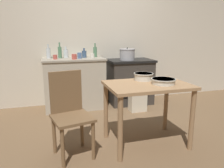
# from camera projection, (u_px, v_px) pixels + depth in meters

# --- Properties ---
(ground_plane) EXTENTS (14.00, 14.00, 0.00)m
(ground_plane) POSITION_uv_depth(u_px,v_px,m) (122.00, 133.00, 2.97)
(ground_plane) COLOR brown
(wall_back) EXTENTS (8.00, 0.07, 2.55)m
(wall_back) POSITION_uv_depth(u_px,v_px,m) (96.00, 36.00, 4.16)
(wall_back) COLOR beige
(wall_back) RESTS_ON ground_plane
(counter_cabinet) EXTENTS (1.07, 0.60, 0.90)m
(counter_cabinet) POSITION_uv_depth(u_px,v_px,m) (74.00, 83.00, 3.92)
(counter_cabinet) COLOR #B2A893
(counter_cabinet) RESTS_ON ground_plane
(stove) EXTENTS (0.84, 0.60, 0.85)m
(stove) POSITION_uv_depth(u_px,v_px,m) (130.00, 81.00, 4.22)
(stove) COLOR #38332D
(stove) RESTS_ON ground_plane
(work_table) EXTENTS (0.96, 0.68, 0.75)m
(work_table) POSITION_uv_depth(u_px,v_px,m) (147.00, 94.00, 2.57)
(work_table) COLOR #A87F56
(work_table) RESTS_ON ground_plane
(chair) EXTENTS (0.48, 0.48, 0.93)m
(chair) POSITION_uv_depth(u_px,v_px,m) (70.00, 112.00, 2.38)
(chair) COLOR brown
(chair) RESTS_ON ground_plane
(flour_sack) EXTENTS (0.28, 0.20, 0.36)m
(flour_sack) POSITION_uv_depth(u_px,v_px,m) (138.00, 101.00, 3.81)
(flour_sack) COLOR beige
(flour_sack) RESTS_ON ground_plane
(stock_pot) EXTENTS (0.29, 0.29, 0.23)m
(stock_pot) POSITION_uv_depth(u_px,v_px,m) (127.00, 54.00, 4.04)
(stock_pot) COLOR #A8A8AD
(stock_pot) RESTS_ON stove
(mixing_bowl_large) EXTENTS (0.24, 0.24, 0.09)m
(mixing_bowl_large) POSITION_uv_depth(u_px,v_px,m) (143.00, 76.00, 2.73)
(mixing_bowl_large) COLOR silver
(mixing_bowl_large) RESTS_ON work_table
(mixing_bowl_small) EXTENTS (0.28, 0.28, 0.06)m
(mixing_bowl_small) POSITION_uv_depth(u_px,v_px,m) (163.00, 81.00, 2.52)
(mixing_bowl_small) COLOR silver
(mixing_bowl_small) RESTS_ON work_table
(bottle_far_left) EXTENTS (0.08, 0.08, 0.17)m
(bottle_far_left) POSITION_uv_depth(u_px,v_px,m) (84.00, 54.00, 3.92)
(bottle_far_left) COLOR #3D5675
(bottle_far_left) RESTS_ON counter_cabinet
(bottle_left) EXTENTS (0.07, 0.07, 0.25)m
(bottle_left) POSITION_uv_depth(u_px,v_px,m) (95.00, 52.00, 4.02)
(bottle_left) COLOR #517F5B
(bottle_left) RESTS_ON counter_cabinet
(bottle_mid_left) EXTENTS (0.06, 0.06, 0.27)m
(bottle_mid_left) POSITION_uv_depth(u_px,v_px,m) (60.00, 52.00, 3.83)
(bottle_mid_left) COLOR #517F5B
(bottle_mid_left) RESTS_ON counter_cabinet
(bottle_center_left) EXTENTS (0.07, 0.07, 0.25)m
(bottle_center_left) POSITION_uv_depth(u_px,v_px,m) (48.00, 53.00, 3.82)
(bottle_center_left) COLOR silver
(bottle_center_left) RESTS_ON counter_cabinet
(bottle_center) EXTENTS (0.08, 0.08, 0.20)m
(bottle_center) POSITION_uv_depth(u_px,v_px,m) (66.00, 53.00, 3.92)
(bottle_center) COLOR silver
(bottle_center) RESTS_ON counter_cabinet
(cup_center_right) EXTENTS (0.07, 0.07, 0.08)m
(cup_center_right) POSITION_uv_depth(u_px,v_px,m) (92.00, 56.00, 3.83)
(cup_center_right) COLOR silver
(cup_center_right) RESTS_ON counter_cabinet
(cup_mid_right) EXTENTS (0.07, 0.07, 0.10)m
(cup_mid_right) POSITION_uv_depth(u_px,v_px,m) (80.00, 56.00, 3.79)
(cup_mid_right) COLOR #4C6B99
(cup_mid_right) RESTS_ON counter_cabinet
(cup_right) EXTENTS (0.07, 0.07, 0.08)m
(cup_right) POSITION_uv_depth(u_px,v_px,m) (55.00, 57.00, 3.67)
(cup_right) COLOR #B74C42
(cup_right) RESTS_ON counter_cabinet
(cup_far_right) EXTENTS (0.09, 0.09, 0.09)m
(cup_far_right) POSITION_uv_depth(u_px,v_px,m) (74.00, 57.00, 3.67)
(cup_far_right) COLOR #B74C42
(cup_far_right) RESTS_ON counter_cabinet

